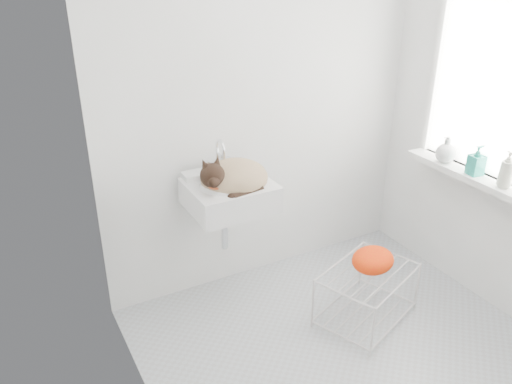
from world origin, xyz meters
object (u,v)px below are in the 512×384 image
sink (229,183)px  cat (232,177)px  bottle_b (474,174)px  wire_rack (366,297)px  bottle_a (503,187)px  bottle_c (444,161)px

sink → cat: bearing=-52.2°
sink → cat: cat is taller
cat → bottle_b: (1.36, -0.58, -0.04)m
wire_rack → cat: bearing=140.4°
bottle_a → cat: bearing=149.9°
wire_rack → bottle_b: 1.00m
wire_rack → sink: bearing=140.1°
sink → bottle_c: bearing=-14.7°
cat → wire_rack: size_ratio=0.77×
wire_rack → bottle_b: bearing=-3.9°
sink → cat: 0.05m
bottle_c → wire_rack: bearing=-165.2°
wire_rack → bottle_c: bearing=14.8°
sink → bottle_c: size_ratio=2.92×
bottle_b → wire_rack: bearing=176.1°
cat → bottle_c: bearing=-7.3°
cat → bottle_c: cat is taller
bottle_c → cat: bearing=165.8°
bottle_a → bottle_b: bearing=90.0°
wire_rack → bottle_b: bottle_b is taller
sink → bottle_a: size_ratio=2.67×
wire_rack → bottle_c: (0.72, 0.19, 0.70)m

